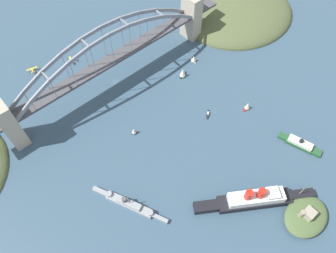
{
  "coord_description": "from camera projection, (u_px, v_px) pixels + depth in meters",
  "views": [
    {
      "loc": [
        103.59,
        196.86,
        241.2
      ],
      "look_at": [
        0.0,
        79.99,
        8.0
      ],
      "focal_mm": 34.19,
      "sensor_mm": 36.0,
      "label": 1
    }
  ],
  "objects": [
    {
      "name": "ground_plane",
      "position": [
        115.0,
        81.0,
        320.62
      ],
      "size": [
        1400.0,
        1400.0,
        0.0
      ],
      "primitive_type": "plane",
      "color": "#385166"
    },
    {
      "name": "fort_island_mid_harbor",
      "position": [
        306.0,
        216.0,
        240.1
      ],
      "size": [
        37.75,
        28.67,
        14.33
      ],
      "color": "#4C6038",
      "rests_on": "ground"
    },
    {
      "name": "small_boat_0",
      "position": [
        194.0,
        59.0,
        333.09
      ],
      "size": [
        6.04,
        9.41,
        8.23
      ],
      "color": "silver",
      "rests_on": "ground"
    },
    {
      "name": "seaplane_taxiing_near_bridge",
      "position": [
        33.0,
        70.0,
        326.55
      ],
      "size": [
        11.09,
        8.37,
        4.86
      ],
      "color": "#B7B7B2",
      "rests_on": "ground"
    },
    {
      "name": "harbor_arch_bridge",
      "position": [
        111.0,
        61.0,
        297.68
      ],
      "size": [
        268.38,
        19.83,
        64.55
      ],
      "color": "#ADA38E",
      "rests_on": "ground"
    },
    {
      "name": "small_boat_2",
      "position": [
        134.0,
        131.0,
        282.87
      ],
      "size": [
        6.67,
        5.0,
        8.51
      ],
      "color": "brown",
      "rests_on": "ground"
    },
    {
      "name": "headland_west_shore",
      "position": [
        236.0,
        11.0,
        382.8
      ],
      "size": [
        139.71,
        125.21,
        30.78
      ],
      "color": "#515B38",
      "rests_on": "ground"
    },
    {
      "name": "small_boat_1",
      "position": [
        208.0,
        114.0,
        297.12
      ],
      "size": [
        9.22,
        7.47,
        2.15
      ],
      "color": "black",
      "rests_on": "ground"
    },
    {
      "name": "seaplane_second_in_formation",
      "position": [
        72.0,
        60.0,
        334.16
      ],
      "size": [
        8.71,
        10.14,
        4.9
      ],
      "color": "#B7B7B2",
      "rests_on": "ground"
    },
    {
      "name": "ocean_liner",
      "position": [
        254.0,
        199.0,
        245.17
      ],
      "size": [
        82.94,
        59.67,
        22.3
      ],
      "color": "black",
      "rests_on": "ground"
    },
    {
      "name": "naval_cruiser",
      "position": [
        129.0,
        204.0,
        247.09
      ],
      "size": [
        29.59,
        61.03,
        15.81
      ],
      "color": "gray",
      "rests_on": "ground"
    },
    {
      "name": "small_boat_5",
      "position": [
        248.0,
        106.0,
        298.04
      ],
      "size": [
        8.6,
        4.93,
        9.32
      ],
      "color": "#B2231E",
      "rests_on": "ground"
    },
    {
      "name": "small_boat_3",
      "position": [
        183.0,
        72.0,
        319.97
      ],
      "size": [
        10.82,
        7.42,
        11.93
      ],
      "color": "black",
      "rests_on": "ground"
    },
    {
      "name": "harbor_ferry_steamer",
      "position": [
        300.0,
        144.0,
        277.26
      ],
      "size": [
        16.81,
        38.38,
        8.05
      ],
      "color": "#23512D",
      "rests_on": "ground"
    }
  ]
}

